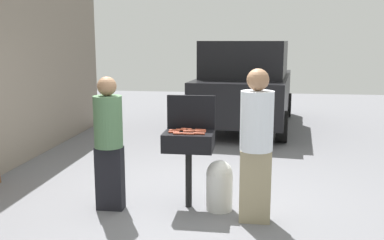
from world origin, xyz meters
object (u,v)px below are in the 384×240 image
object	(u,v)px
hot_dog_0	(187,129)
parked_minivan	(247,84)
propane_tank	(219,184)
hot_dog_1	(199,134)
hot_dog_8	(181,130)
hot_dog_5	(201,130)
hot_dog_7	(200,132)
hot_dog_2	(189,134)
hot_dog_10	(179,133)
person_left	(109,139)
hot_dog_6	(175,131)
bbq_grill	(189,144)
person_right	(256,141)
hot_dog_9	(174,132)
hot_dog_4	(189,131)
hot_dog_3	(193,131)

from	to	relation	value
hot_dog_0	parked_minivan	distance (m)	5.17
propane_tank	parked_minivan	size ratio (longest dim) A/B	0.13
parked_minivan	hot_dog_1	bearing A→B (deg)	90.94
hot_dog_1	hot_dog_8	world-z (taller)	same
hot_dog_5	hot_dog_8	world-z (taller)	same
hot_dog_0	propane_tank	distance (m)	0.78
hot_dog_1	hot_dog_8	bearing A→B (deg)	142.91
hot_dog_5	propane_tank	distance (m)	0.69
hot_dog_7	propane_tank	bearing A→B (deg)	-10.92
hot_dog_0	hot_dog_5	size ratio (longest dim) A/B	1.00
hot_dog_5	hot_dog_8	bearing A→B (deg)	-174.58
hot_dog_2	hot_dog_10	world-z (taller)	same
hot_dog_1	propane_tank	distance (m)	0.68
person_left	hot_dog_6	bearing A→B (deg)	20.59
bbq_grill	person_right	xyz separation A→B (m)	(0.80, -0.33, 0.14)
hot_dog_5	person_left	world-z (taller)	person_left
hot_dog_8	hot_dog_9	world-z (taller)	same
hot_dog_2	person_left	distance (m)	0.96
hot_dog_2	hot_dog_4	size ratio (longest dim) A/B	1.00
hot_dog_7	person_left	world-z (taller)	person_left
hot_dog_1	hot_dog_2	world-z (taller)	same
hot_dog_5	hot_dog_6	xyz separation A→B (m)	(-0.31, -0.07, 0.00)
hot_dog_0	bbq_grill	bearing A→B (deg)	-70.27
person_right	hot_dog_2	bearing A→B (deg)	-26.83
bbq_grill	hot_dog_7	world-z (taller)	hot_dog_7
hot_dog_3	hot_dog_1	bearing A→B (deg)	-60.68
hot_dog_2	propane_tank	world-z (taller)	hot_dog_2
hot_dog_6	person_right	xyz separation A→B (m)	(0.98, -0.34, -0.01)
hot_dog_4	hot_dog_9	xyz separation A→B (m)	(-0.17, -0.08, 0.00)
hot_dog_6	hot_dog_10	bearing A→B (deg)	-63.36
hot_dog_3	hot_dog_9	distance (m)	0.25
person_left	parked_minivan	xyz separation A→B (m)	(1.55, 5.45, 0.15)
hot_dog_7	parked_minivan	xyz separation A→B (m)	(0.47, 5.25, 0.07)
hot_dog_2	hot_dog_3	distance (m)	0.19
hot_dog_3	hot_dog_9	world-z (taller)	same
bbq_grill	hot_dog_4	world-z (taller)	hot_dog_4
hot_dog_6	hot_dog_10	distance (m)	0.18
hot_dog_6	person_left	bearing A→B (deg)	-164.24
hot_dog_1	person_right	xyz separation A→B (m)	(0.66, -0.21, -0.01)
bbq_grill	hot_dog_2	distance (m)	0.22
bbq_grill	hot_dog_9	world-z (taller)	hot_dog_9
hot_dog_4	hot_dog_10	size ratio (longest dim) A/B	1.00
hot_dog_3	hot_dog_10	world-z (taller)	same
bbq_grill	person_left	distance (m)	0.96
hot_dog_2	hot_dog_8	bearing A→B (deg)	120.72
hot_dog_2	propane_tank	xyz separation A→B (m)	(0.36, 0.10, -0.63)
bbq_grill	hot_dog_7	distance (m)	0.21
bbq_grill	hot_dog_6	distance (m)	0.24
hot_dog_8	propane_tank	world-z (taller)	hot_dog_8
hot_dog_9	person_right	distance (m)	1.00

